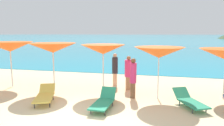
{
  "coord_description": "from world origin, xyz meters",
  "views": [
    {
      "loc": [
        2.34,
        -5.63,
        2.71
      ],
      "look_at": [
        -0.06,
        4.55,
        1.2
      ],
      "focal_mm": 33.02,
      "sensor_mm": 36.0,
      "label": 1
    }
  ],
  "objects_px": {
    "lounge_chair_4": "(45,95)",
    "beachgoer_3": "(129,72)",
    "umbrella_1": "(10,47)",
    "umbrella_3": "(103,49)",
    "lounge_chair_2": "(189,100)",
    "umbrella_2": "(53,48)",
    "beachgoer_2": "(133,77)",
    "umbrella_4": "(159,52)",
    "beachgoer_1": "(115,68)",
    "lounge_chair_0": "(104,101)"
  },
  "relations": [
    {
      "from": "lounge_chair_0",
      "to": "beachgoer_2",
      "type": "bearing_deg",
      "value": 61.9
    },
    {
      "from": "umbrella_2",
      "to": "umbrella_4",
      "type": "relative_size",
      "value": 1.08
    },
    {
      "from": "lounge_chair_2",
      "to": "beachgoer_1",
      "type": "height_order",
      "value": "beachgoer_1"
    },
    {
      "from": "umbrella_1",
      "to": "beachgoer_3",
      "type": "xyz_separation_m",
      "value": [
        5.88,
        0.84,
        -1.19
      ]
    },
    {
      "from": "umbrella_1",
      "to": "umbrella_2",
      "type": "xyz_separation_m",
      "value": [
        2.5,
        -0.23,
        0.0
      ]
    },
    {
      "from": "umbrella_3",
      "to": "lounge_chair_2",
      "type": "xyz_separation_m",
      "value": [
        3.61,
        -1.09,
        -1.74
      ]
    },
    {
      "from": "umbrella_3",
      "to": "umbrella_4",
      "type": "xyz_separation_m",
      "value": [
        2.46,
        -0.32,
        -0.06
      ]
    },
    {
      "from": "umbrella_4",
      "to": "lounge_chair_0",
      "type": "relative_size",
      "value": 1.34
    },
    {
      "from": "umbrella_1",
      "to": "umbrella_3",
      "type": "distance_m",
      "value": 4.84
    },
    {
      "from": "umbrella_1",
      "to": "beachgoer_1",
      "type": "relative_size",
      "value": 1.38
    },
    {
      "from": "lounge_chair_4",
      "to": "lounge_chair_2",
      "type": "bearing_deg",
      "value": -13.21
    },
    {
      "from": "umbrella_1",
      "to": "umbrella_3",
      "type": "relative_size",
      "value": 1.06
    },
    {
      "from": "umbrella_2",
      "to": "umbrella_4",
      "type": "distance_m",
      "value": 4.8
    },
    {
      "from": "lounge_chair_4",
      "to": "umbrella_2",
      "type": "bearing_deg",
      "value": 85.11
    },
    {
      "from": "umbrella_2",
      "to": "umbrella_3",
      "type": "bearing_deg",
      "value": 6.24
    },
    {
      "from": "lounge_chair_0",
      "to": "umbrella_1",
      "type": "bearing_deg",
      "value": 162.89
    },
    {
      "from": "umbrella_1",
      "to": "umbrella_3",
      "type": "xyz_separation_m",
      "value": [
        4.84,
        0.03,
        -0.05
      ]
    },
    {
      "from": "lounge_chair_0",
      "to": "beachgoer_1",
      "type": "relative_size",
      "value": 0.95
    },
    {
      "from": "lounge_chair_4",
      "to": "beachgoer_1",
      "type": "relative_size",
      "value": 1.03
    },
    {
      "from": "umbrella_1",
      "to": "lounge_chair_4",
      "type": "distance_m",
      "value": 3.9
    },
    {
      "from": "umbrella_2",
      "to": "beachgoer_2",
      "type": "distance_m",
      "value": 3.94
    },
    {
      "from": "lounge_chair_0",
      "to": "umbrella_3",
      "type": "bearing_deg",
      "value": 108.34
    },
    {
      "from": "lounge_chair_2",
      "to": "umbrella_3",
      "type": "bearing_deg",
      "value": 137.23
    },
    {
      "from": "beachgoer_2",
      "to": "lounge_chair_4",
      "type": "bearing_deg",
      "value": -118.54
    },
    {
      "from": "umbrella_1",
      "to": "umbrella_3",
      "type": "bearing_deg",
      "value": 0.31
    },
    {
      "from": "umbrella_1",
      "to": "umbrella_2",
      "type": "height_order",
      "value": "umbrella_1"
    },
    {
      "from": "lounge_chair_2",
      "to": "beachgoer_2",
      "type": "height_order",
      "value": "beachgoer_2"
    },
    {
      "from": "umbrella_1",
      "to": "beachgoer_2",
      "type": "xyz_separation_m",
      "value": [
        6.27,
        -0.43,
        -1.13
      ]
    },
    {
      "from": "umbrella_3",
      "to": "beachgoer_1",
      "type": "relative_size",
      "value": 1.31
    },
    {
      "from": "lounge_chair_4",
      "to": "beachgoer_2",
      "type": "relative_size",
      "value": 1.03
    },
    {
      "from": "umbrella_3",
      "to": "beachgoer_1",
      "type": "distance_m",
      "value": 1.78
    },
    {
      "from": "lounge_chair_4",
      "to": "beachgoer_3",
      "type": "bearing_deg",
      "value": 21.34
    },
    {
      "from": "lounge_chair_2",
      "to": "beachgoer_1",
      "type": "bearing_deg",
      "value": 117.73
    },
    {
      "from": "umbrella_4",
      "to": "beachgoer_2",
      "type": "height_order",
      "value": "umbrella_4"
    },
    {
      "from": "umbrella_1",
      "to": "lounge_chair_4",
      "type": "relative_size",
      "value": 1.35
    },
    {
      "from": "lounge_chair_0",
      "to": "lounge_chair_4",
      "type": "xyz_separation_m",
      "value": [
        -2.43,
        0.08,
        0.03
      ]
    },
    {
      "from": "umbrella_2",
      "to": "beachgoer_2",
      "type": "xyz_separation_m",
      "value": [
        3.77,
        -0.21,
        -1.13
      ]
    },
    {
      "from": "beachgoer_2",
      "to": "umbrella_2",
      "type": "bearing_deg",
      "value": -144.62
    },
    {
      "from": "umbrella_2",
      "to": "lounge_chair_4",
      "type": "height_order",
      "value": "umbrella_2"
    },
    {
      "from": "lounge_chair_2",
      "to": "beachgoer_3",
      "type": "xyz_separation_m",
      "value": [
        -2.57,
        1.91,
        0.6
      ]
    },
    {
      "from": "lounge_chair_2",
      "to": "beachgoer_2",
      "type": "bearing_deg",
      "value": 137.94
    },
    {
      "from": "umbrella_2",
      "to": "lounge_chair_0",
      "type": "xyz_separation_m",
      "value": [
        2.89,
        -1.69,
        -1.77
      ]
    },
    {
      "from": "umbrella_3",
      "to": "beachgoer_2",
      "type": "relative_size",
      "value": 1.31
    },
    {
      "from": "beachgoer_2",
      "to": "beachgoer_1",
      "type": "bearing_deg",
      "value": 161.19
    },
    {
      "from": "lounge_chair_4",
      "to": "beachgoer_1",
      "type": "xyz_separation_m",
      "value": [
        2.12,
        3.25,
        0.61
      ]
    },
    {
      "from": "beachgoer_2",
      "to": "beachgoer_3",
      "type": "xyz_separation_m",
      "value": [
        -0.39,
        1.27,
        -0.05
      ]
    },
    {
      "from": "umbrella_3",
      "to": "umbrella_4",
      "type": "bearing_deg",
      "value": -7.49
    },
    {
      "from": "beachgoer_3",
      "to": "umbrella_2",
      "type": "bearing_deg",
      "value": 104.14
    },
    {
      "from": "umbrella_4",
      "to": "beachgoer_1",
      "type": "xyz_separation_m",
      "value": [
        -2.21,
        1.71,
        -1.03
      ]
    },
    {
      "from": "lounge_chair_4",
      "to": "beachgoer_3",
      "type": "height_order",
      "value": "beachgoer_3"
    }
  ]
}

